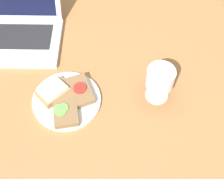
# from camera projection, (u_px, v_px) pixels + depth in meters

# --- Properties ---
(wooden_table) EXTENTS (1.40, 1.40, 0.03)m
(wooden_table) POSITION_uv_depth(u_px,v_px,m) (85.00, 99.00, 1.00)
(wooden_table) COLOR #9E6B3D
(wooden_table) RESTS_ON ground
(plate) EXTENTS (0.21, 0.21, 0.01)m
(plate) POSITION_uv_depth(u_px,v_px,m) (67.00, 100.00, 0.97)
(plate) COLOR silver
(plate) RESTS_ON wooden_table
(sandwich_with_cheese) EXTENTS (0.11, 0.11, 0.03)m
(sandwich_with_cheese) POSITION_uv_depth(u_px,v_px,m) (54.00, 91.00, 0.96)
(sandwich_with_cheese) COLOR #937047
(sandwich_with_cheese) RESTS_ON plate
(sandwich_with_cucumber) EXTENTS (0.09, 0.12, 0.03)m
(sandwich_with_cucumber) POSITION_uv_depth(u_px,v_px,m) (65.00, 110.00, 0.93)
(sandwich_with_cucumber) COLOR brown
(sandwich_with_cucumber) RESTS_ON plate
(sandwich_with_tomato) EXTENTS (0.11, 0.13, 0.03)m
(sandwich_with_tomato) POSITION_uv_depth(u_px,v_px,m) (79.00, 91.00, 0.97)
(sandwich_with_tomato) COLOR brown
(sandwich_with_tomato) RESTS_ON plate
(wine_glass) EXTENTS (0.08, 0.08, 0.13)m
(wine_glass) POSITION_uv_depth(u_px,v_px,m) (160.00, 79.00, 0.91)
(wine_glass) COLOR white
(wine_glass) RESTS_ON wooden_table
(laptop) EXTENTS (0.35, 0.29, 0.23)m
(laptop) POSITION_uv_depth(u_px,v_px,m) (10.00, 26.00, 1.09)
(laptop) COLOR silver
(laptop) RESTS_ON wooden_table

